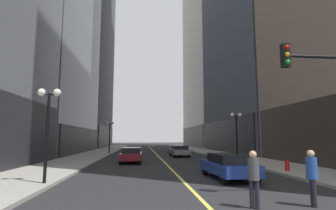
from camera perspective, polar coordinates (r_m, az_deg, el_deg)
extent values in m
plane|color=#262628|center=(40.15, -2.84, -10.30)|extent=(200.00, 200.00, 0.00)
cube|color=#9E9991|center=(40.56, -14.74, -9.94)|extent=(4.50, 78.00, 0.15)
cube|color=#9E9991|center=(41.41, 8.82, -10.03)|extent=(4.50, 78.00, 0.15)
cube|color=#E5D64C|center=(40.15, -2.84, -10.29)|extent=(0.16, 70.00, 0.01)
cube|color=slate|center=(43.82, -24.11, 10.74)|extent=(10.52, 24.00, 30.41)
cube|color=#212327|center=(40.44, -18.08, -7.35)|extent=(0.50, 22.80, 3.65)
cube|color=black|center=(65.59, -13.35, -6.75)|extent=(0.50, 24.70, 5.00)
cube|color=black|center=(41.54, 12.09, -6.60)|extent=(0.50, 22.80, 5.00)
cube|color=#B7AD99|center=(76.78, 10.40, 20.60)|extent=(14.14, 26.00, 75.74)
cube|color=#403C35|center=(66.27, 5.27, -6.92)|extent=(0.50, 24.70, 5.00)
cube|color=navy|center=(14.71, 12.78, -13.08)|extent=(2.00, 4.67, 0.55)
cube|color=black|center=(14.45, 13.06, -11.28)|extent=(1.70, 2.64, 0.50)
cylinder|color=black|center=(16.01, 7.98, -13.68)|extent=(0.24, 0.65, 0.64)
cylinder|color=black|center=(16.51, 13.41, -13.36)|extent=(0.24, 0.65, 0.64)
cylinder|color=black|center=(12.97, 12.04, -15.13)|extent=(0.24, 0.65, 0.64)
cylinder|color=black|center=(13.58, 18.54, -14.55)|extent=(0.24, 0.65, 0.64)
cube|color=maroon|center=(23.95, -7.94, -10.87)|extent=(1.88, 4.83, 0.55)
cube|color=black|center=(24.16, -7.89, -9.71)|extent=(1.63, 2.72, 0.50)
cylinder|color=black|center=(22.27, -6.16, -11.89)|extent=(0.23, 0.64, 0.64)
cylinder|color=black|center=(22.36, -10.22, -11.80)|extent=(0.23, 0.64, 0.64)
cylinder|color=black|center=(25.62, -5.98, -11.28)|extent=(0.23, 0.64, 0.64)
cylinder|color=black|center=(25.69, -9.51, -11.21)|extent=(0.23, 0.64, 0.64)
cube|color=slate|center=(31.56, 2.44, -10.05)|extent=(2.01, 4.43, 0.55)
cube|color=black|center=(31.33, 2.51, -9.20)|extent=(1.72, 2.50, 0.50)
cylinder|color=black|center=(32.95, 0.56, -10.42)|extent=(0.24, 0.65, 0.64)
cylinder|color=black|center=(33.22, 3.37, -10.38)|extent=(0.24, 0.65, 0.64)
cylinder|color=black|center=(29.93, 1.42, -10.73)|extent=(0.24, 0.65, 0.64)
cylinder|color=black|center=(30.24, 4.51, -10.68)|extent=(0.24, 0.65, 0.64)
cylinder|color=black|center=(9.77, 29.14, -16.41)|extent=(0.14, 0.14, 0.85)
cylinder|color=black|center=(9.92, 28.86, -16.27)|extent=(0.14, 0.14, 0.85)
cylinder|color=#234799|center=(9.74, 28.71, -11.92)|extent=(0.43, 0.43, 0.67)
sphere|color=tan|center=(9.71, 28.55, -9.26)|extent=(0.23, 0.23, 0.23)
cylinder|color=black|center=(8.89, 18.80, -17.94)|extent=(0.14, 0.14, 0.85)
cylinder|color=black|center=(8.91, 17.72, -17.96)|extent=(0.14, 0.14, 0.85)
cylinder|color=#3F3F44|center=(8.79, 18.06, -13.09)|extent=(0.47, 0.47, 0.67)
sphere|color=tan|center=(8.75, 17.94, -10.17)|extent=(0.23, 0.23, 0.23)
cylinder|color=black|center=(11.77, 30.95, 8.92)|extent=(3.20, 0.12, 0.12)
cube|color=black|center=(10.90, 24.10, 9.75)|extent=(0.28, 0.24, 0.90)
sphere|color=red|center=(10.87, 24.40, 11.36)|extent=(0.17, 0.17, 0.17)
sphere|color=orange|center=(10.79, 24.48, 9.95)|extent=(0.17, 0.17, 0.17)
sphere|color=green|center=(10.71, 24.55, 8.51)|extent=(0.17, 0.17, 0.17)
cylinder|color=black|center=(13.24, -24.84, -6.72)|extent=(0.14, 0.14, 4.20)
cylinder|color=black|center=(13.39, -24.37, 2.07)|extent=(0.80, 0.06, 0.06)
sphere|color=white|center=(13.52, -25.75, 2.49)|extent=(0.36, 0.36, 0.36)
sphere|color=white|center=(13.30, -22.92, 2.49)|extent=(0.36, 0.36, 0.36)
cylinder|color=black|center=(36.90, -12.58, -7.14)|extent=(0.14, 0.14, 4.20)
cylinder|color=black|center=(36.95, -12.50, -3.96)|extent=(0.80, 0.06, 0.06)
sphere|color=white|center=(37.00, -13.03, -3.80)|extent=(0.36, 0.36, 0.36)
sphere|color=white|center=(36.92, -11.95, -3.82)|extent=(0.36, 0.36, 0.36)
cylinder|color=black|center=(24.44, 14.71, -7.10)|extent=(0.14, 0.14, 4.20)
cylinder|color=black|center=(24.52, 14.55, -2.31)|extent=(0.80, 0.06, 0.06)
sphere|color=white|center=(24.41, 13.77, -2.07)|extent=(0.36, 0.36, 0.36)
sphere|color=white|center=(24.66, 15.31, -2.07)|extent=(0.36, 0.36, 0.36)
cylinder|color=red|center=(18.23, 24.46, -12.07)|extent=(0.28, 0.28, 0.80)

